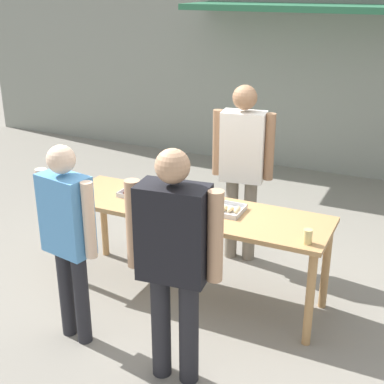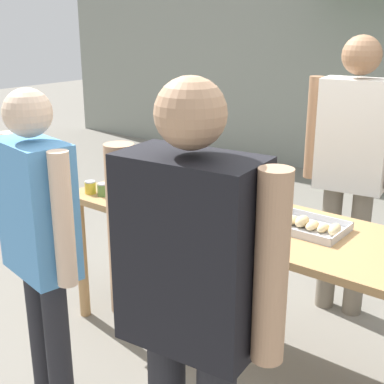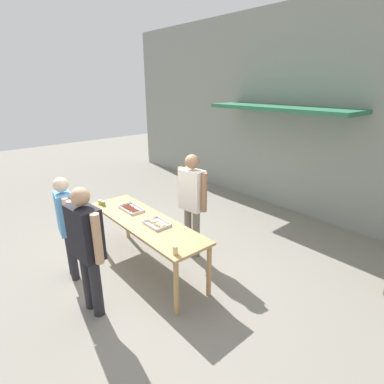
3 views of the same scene
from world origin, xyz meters
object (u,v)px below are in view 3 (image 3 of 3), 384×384
condiment_jar_mustard (100,202)px  person_customer_holding_hotdog (66,220)px  food_tray_buns (157,223)px  beer_cup (175,250)px  person_customer_with_cup (86,242)px  person_server_behind_table (192,197)px  food_tray_sausages (131,209)px  condiment_jar_ketchup (103,204)px

condiment_jar_mustard → person_customer_holding_hotdog: person_customer_holding_hotdog is taller
food_tray_buns → beer_cup: 0.89m
person_customer_with_cup → person_server_behind_table: bearing=-89.7°
food_tray_sausages → condiment_jar_mustard: bearing=-153.3°
condiment_jar_ketchup → person_customer_with_cup: person_customer_with_cup is taller
beer_cup → person_server_behind_table: bearing=130.7°
food_tray_buns → person_server_behind_table: bearing=96.8°
condiment_jar_mustard → person_customer_with_cup: size_ratio=0.05×
person_customer_holding_hotdog → food_tray_sausages: bearing=-83.3°
food_tray_buns → person_customer_with_cup: size_ratio=0.22×
beer_cup → person_server_behind_table: (-0.93, 1.08, 0.17)m
food_tray_sausages → condiment_jar_ketchup: size_ratio=5.81×
food_tray_buns → condiment_jar_mustard: size_ratio=4.88×
condiment_jar_mustard → person_customer_holding_hotdog: size_ratio=0.05×
beer_cup → person_server_behind_table: 1.44m
condiment_jar_mustard → condiment_jar_ketchup: 0.10m
beer_cup → person_customer_holding_hotdog: (-1.66, -0.76, 0.05)m
condiment_jar_ketchup → food_tray_sausages: bearing=29.6°
condiment_jar_ketchup → person_customer_holding_hotdog: bearing=-61.7°
food_tray_sausages → person_customer_holding_hotdog: bearing=-93.5°
food_tray_sausages → person_server_behind_table: (0.66, 0.79, 0.21)m
food_tray_sausages → beer_cup: (1.59, -0.29, 0.04)m
person_customer_with_cup → person_customer_holding_hotdog: bearing=-10.8°
condiment_jar_ketchup → beer_cup: (2.08, -0.02, 0.02)m
person_customer_holding_hotdog → condiment_jar_ketchup: bearing=-51.5°
food_tray_sausages → beer_cup: 1.62m
food_tray_sausages → food_tray_buns: size_ratio=1.19×
food_tray_buns → person_customer_holding_hotdog: size_ratio=0.24×
food_tray_sausages → food_tray_buns: 0.76m
food_tray_sausages → person_customer_holding_hotdog: 1.06m
condiment_jar_mustard → person_server_behind_table: 1.66m
person_customer_holding_hotdog → person_customer_with_cup: 0.95m
food_tray_sausages → condiment_jar_mustard: condiment_jar_mustard is taller
food_tray_sausages → condiment_jar_mustard: (-0.58, -0.29, 0.03)m
beer_cup → person_customer_with_cup: 1.11m
condiment_jar_mustard → condiment_jar_ketchup: bearing=10.4°
beer_cup → food_tray_buns: bearing=160.6°
condiment_jar_mustard → person_customer_with_cup: 1.69m
food_tray_buns → condiment_jar_ketchup: condiment_jar_ketchup is taller
beer_cup → person_customer_holding_hotdog: bearing=-155.3°
person_server_behind_table → person_customer_holding_hotdog: person_server_behind_table is taller
beer_cup → person_customer_with_cup: size_ratio=0.07×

